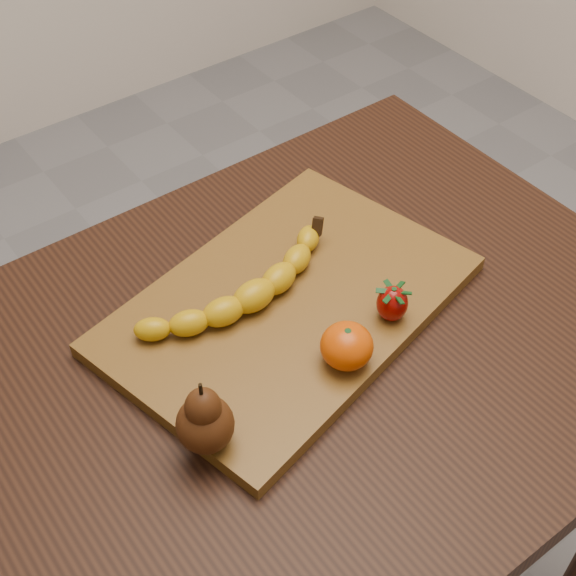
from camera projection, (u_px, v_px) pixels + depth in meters
table at (279, 406)px, 1.03m from camera, size 1.00×0.70×0.76m
cutting_board at (288, 305)px, 1.01m from camera, size 0.51×0.39×0.02m
banana at (254, 296)px, 0.98m from camera, size 0.25×0.08×0.04m
pear at (204, 415)px, 0.82m from camera, size 0.06×0.06×0.10m
mandarin at (347, 346)px, 0.91m from camera, size 0.07×0.07×0.05m
strawberry at (392, 302)px, 0.96m from camera, size 0.05×0.05×0.05m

